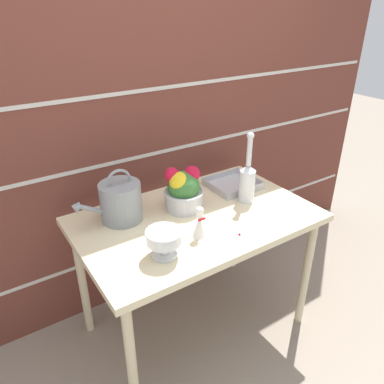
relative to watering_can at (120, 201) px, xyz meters
name	(u,v)px	position (x,y,z in m)	size (l,w,h in m)	color
ground_plane	(195,324)	(0.32, -0.18, -0.84)	(12.00, 12.00, 0.00)	gray
brick_wall	(146,121)	(0.32, 0.32, 0.26)	(3.60, 0.08, 2.20)	brown
patio_table	(196,228)	(0.32, -0.18, -0.17)	(1.18, 0.74, 0.74)	beige
watering_can	(120,201)	(0.00, 0.00, 0.00)	(0.34, 0.20, 0.27)	gray
crystal_pedestal_bowl	(164,239)	(0.03, -0.37, -0.02)	(0.16, 0.16, 0.12)	silver
flower_planter	(183,190)	(0.31, -0.07, 0.01)	(0.21, 0.21, 0.23)	#BCBCC1
glass_decanter	(247,180)	(0.63, -0.19, 0.02)	(0.08, 0.08, 0.38)	silver
figurine_vase	(199,224)	(0.24, -0.33, -0.04)	(0.07, 0.07, 0.15)	white
wire_tray	(233,185)	(0.68, -0.02, -0.09)	(0.27, 0.25, 0.04)	#B7B7BC
fallen_petal	(240,234)	(0.39, -0.43, -0.10)	(0.01, 0.01, 0.01)	red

